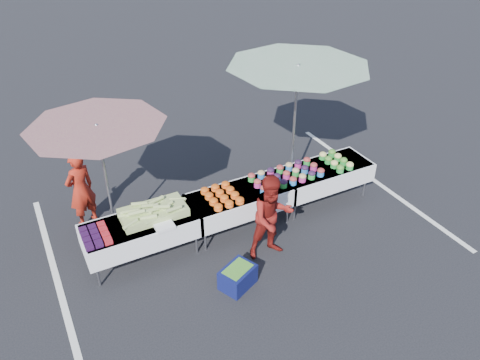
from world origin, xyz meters
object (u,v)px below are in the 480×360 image
table_center (240,200)px  customer (272,217)px  umbrella_left (98,136)px  storage_bin (238,277)px  vendor (81,190)px  umbrella_right (298,77)px  table_right (323,174)px  table_left (141,230)px

table_center → customer: size_ratio=1.22×
table_center → umbrella_left: (-2.07, 0.75, 1.43)m
table_center → storage_bin: size_ratio=2.87×
vendor → umbrella_right: size_ratio=0.46×
table_center → customer: 0.91m
table_center → umbrella_right: size_ratio=0.59×
customer → storage_bin: customer is taller
vendor → umbrella_right: 4.30m
storage_bin → table_center: bearing=36.6°
table_right → customer: 1.91m
umbrella_right → table_center: bearing=-157.9°
table_right → storage_bin: table_right is taller
table_center → customer: customer is taller
table_center → umbrella_left: 2.62m
customer → umbrella_right: bearing=52.8°
table_right → umbrella_left: (-3.87, 0.75, 1.43)m
table_left → umbrella_right: bearing=10.3°
umbrella_left → storage_bin: bearing=-56.3°
table_right → storage_bin: bearing=-152.9°
table_left → umbrella_left: (-0.27, 0.75, 1.43)m
table_right → umbrella_right: 1.92m
customer → umbrella_right: size_ratio=0.48×
customer → table_center: bearing=102.7°
table_center → umbrella_right: (1.46, 0.59, 1.80)m
table_right → customer: size_ratio=1.22×
table_right → storage_bin: 2.86m
table_left → customer: size_ratio=1.22×
vendor → umbrella_right: bearing=144.5°
umbrella_left → customer: bearing=-36.6°
table_right → umbrella_right: umbrella_right is taller
storage_bin → umbrella_right: bearing=16.5°
table_left → table_right: bearing=0.0°
storage_bin → table_left: bearing=105.8°
customer → umbrella_left: 3.00m
vendor → umbrella_right: umbrella_right is taller
customer → umbrella_left: bearing=148.5°
table_left → umbrella_right: umbrella_right is taller
table_left → table_right: same height
table_left → umbrella_left: bearing=110.0°
table_right → customer: (-1.68, -0.88, 0.18)m
vendor → storage_bin: 3.23m
table_right → umbrella_left: bearing=169.1°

